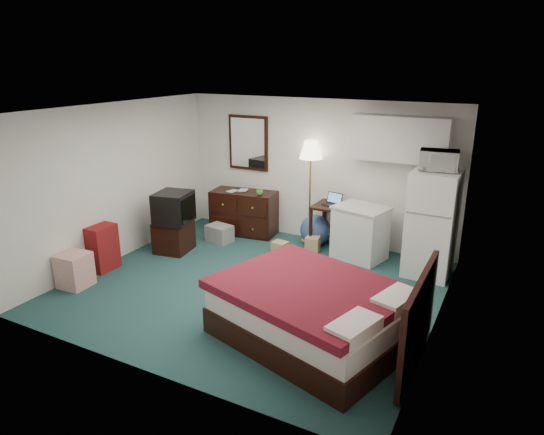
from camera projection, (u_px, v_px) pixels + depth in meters
The scene contains 25 objects.
floor at pixel (253, 287), 6.99m from camera, with size 5.00×4.50×0.01m, color #153231.
ceiling at pixel (251, 110), 6.21m from camera, with size 5.00×4.50×0.01m, color silver.
walls at pixel (252, 204), 6.60m from camera, with size 5.01×4.51×2.50m.
mirror at pixel (248, 143), 8.94m from camera, with size 0.80×0.06×1.00m, color white, non-canonical shape.
upper_cabinets at pixel (400, 139), 7.49m from camera, with size 1.50×0.35×0.70m, color silver, non-canonical shape.
headboard at pixel (418, 320), 5.02m from camera, with size 0.06×1.56×1.00m, color black, non-canonical shape.
dresser at pixel (244, 212), 9.01m from camera, with size 1.19×0.54×0.81m, color black, non-canonical shape.
floor_lamp at pixel (310, 192), 8.44m from camera, with size 0.39×0.39×1.82m, color gold, non-canonical shape.
desk at pixel (332, 227), 8.29m from camera, with size 0.61×0.61×0.78m, color black, non-canonical shape.
exercise_ball at pixel (315, 230), 8.49m from camera, with size 0.54×0.54×0.54m, color #354D85.
kitchen_counter at pixel (360, 234), 7.87m from camera, with size 0.78×0.59×0.85m, color silver, non-canonical shape.
fridge at pixel (432, 224), 7.15m from camera, with size 0.66×0.66×1.60m, color white, non-canonical shape.
bed at pixel (313, 312), 5.61m from camera, with size 2.07×1.62×0.66m, color maroon, non-canonical shape.
tv_stand at pixel (174, 236), 8.22m from camera, with size 0.53×0.58×0.53m, color black, non-canonical shape.
suitcase at pixel (103, 248), 7.46m from camera, with size 0.27×0.44×0.71m, color #59050D, non-canonical shape.
retail_box at pixel (75, 270), 6.93m from camera, with size 0.40×0.40×0.50m, color silver, non-canonical shape.
file_bin at pixel (220, 234), 8.66m from camera, with size 0.43×0.33×0.30m, color gray, non-canonical shape.
cardboard_box_a at pixel (280, 248), 8.15m from camera, with size 0.24×0.20×0.20m, color tan, non-canonical shape.
cardboard_box_b at pixel (313, 244), 8.23m from camera, with size 0.22×0.27×0.27m, color tan, non-canonical shape.
laptop at pixel (332, 200), 8.13m from camera, with size 0.28×0.23×0.19m, color black, non-canonical shape.
crt_tv at pixel (173, 207), 8.02m from camera, with size 0.55×0.60×0.51m, color black, non-canonical shape.
microwave at pixel (439, 158), 6.88m from camera, with size 0.53×0.29×0.36m, color white.
book_a at pixel (229, 186), 8.89m from camera, with size 0.15×0.02×0.20m, color tan.
book_b at pixel (239, 185), 8.91m from camera, with size 0.15×0.02×0.21m, color tan.
mug at pixel (260, 192), 8.63m from camera, with size 0.13×0.10×0.13m, color #4C9C3D.
Camera 1 is at (3.17, -5.48, 3.13)m, focal length 32.00 mm.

